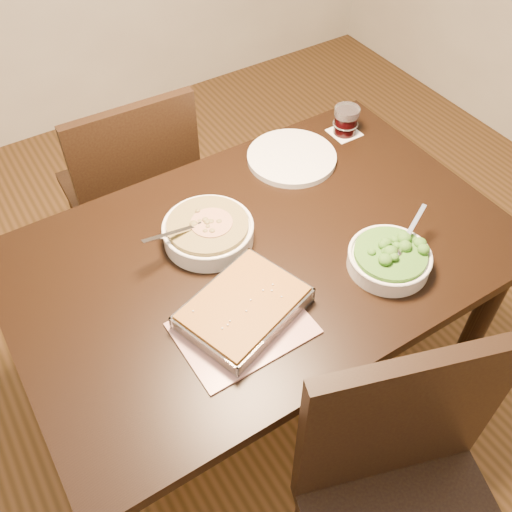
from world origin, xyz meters
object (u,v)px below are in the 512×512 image
Objects in this scene: broccoli_bowl at (389,258)px; baking_dish at (244,308)px; table at (262,271)px; wine_tumbler at (346,120)px; chair_near at (407,507)px; stew_bowl at (208,231)px; chair_far at (134,189)px; dinner_plate at (292,157)px.

broccoli_bowl is 0.42m from baking_dish.
table is 14.61× the size of wine_tumbler.
table is 1.40× the size of chair_near.
stew_bowl is at bearing 111.40° from chair_near.
chair_far is (-0.38, 0.92, -0.26)m from broccoli_bowl.
baking_dish is 0.38× the size of chair_far.
wine_tumbler is (0.70, 0.48, 0.03)m from baking_dish.
table is 0.43m from dinner_plate.
broccoli_bowl is 0.52m from dinner_plate.
stew_bowl is 1.16× the size of broccoli_bowl.
stew_bowl is 0.31× the size of chair_far.
baking_dish is at bearing -100.80° from stew_bowl.
table is 0.64m from wine_tumbler.
broccoli_bowl is 0.85× the size of dinner_plate.
wine_tumbler reaches higher than dinner_plate.
dinner_plate reaches higher than table.
stew_bowl is at bearing 133.67° from table.
baking_dish is 3.74× the size of wine_tumbler.
dinner_plate is 0.31× the size of chair_far.
chair_far is (-0.07, 1.41, -0.03)m from chair_near.
broccoli_bowl is 0.62m from chair_near.
chair_near is at bearing -120.04° from wine_tumbler.
chair_far reaches higher than dinner_plate.
wine_tumbler is 0.33× the size of dinner_plate.
wine_tumbler is 0.24m from dinner_plate.
baking_dish is 0.64m from dinner_plate.
chair_far is at bearing 136.32° from dinner_plate.
wine_tumbler is at bearing 62.92° from broccoli_bowl.
wine_tumbler is at bearing 30.29° from table.
stew_bowl is 0.28m from baking_dish.
dinner_plate is (0.04, 0.52, -0.02)m from broccoli_bowl.
dinner_plate is at bearing -173.92° from wine_tumbler.
dinner_plate is (0.30, 0.29, 0.11)m from table.
chair_near is (-0.06, -0.71, -0.10)m from table.
table is at bearing 103.21° from chair_near.
chair_near is 1.06× the size of chair_far.
wine_tumbler reaches higher than stew_bowl.
dinner_plate is 0.29× the size of chair_near.
stew_bowl is at bearing 93.57° from chair_far.
baking_dish is at bearing 89.49° from chair_far.
stew_bowl is 0.63m from chair_far.
dinner_plate is at bearing 138.31° from chair_far.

